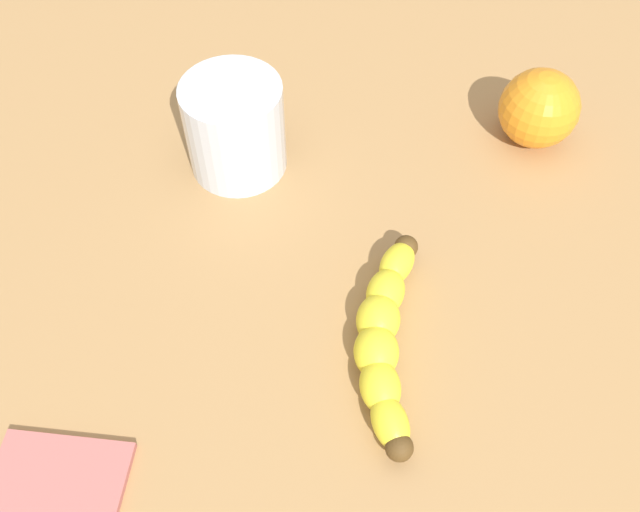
% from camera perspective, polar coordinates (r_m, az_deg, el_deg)
% --- Properties ---
extents(wooden_tabletop, '(1.20, 1.20, 0.03)m').
position_cam_1_polar(wooden_tabletop, '(0.59, 1.34, -4.83)').
color(wooden_tabletop, '#A87E4D').
rests_on(wooden_tabletop, ground).
extents(banana, '(0.20, 0.06, 0.04)m').
position_cam_1_polar(banana, '(0.54, 5.32, -6.57)').
color(banana, yellow).
rests_on(banana, wooden_tabletop).
extents(smoothie_glass, '(0.09, 0.09, 0.09)m').
position_cam_1_polar(smoothie_glass, '(0.65, -6.99, 10.28)').
color(smoothie_glass, silver).
rests_on(smoothie_glass, wooden_tabletop).
extents(orange_fruit, '(0.08, 0.08, 0.08)m').
position_cam_1_polar(orange_fruit, '(0.71, 17.58, 11.50)').
color(orange_fruit, orange).
rests_on(orange_fruit, wooden_tabletop).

